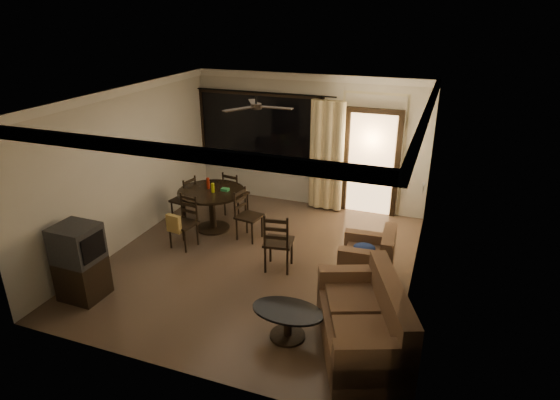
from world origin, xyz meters
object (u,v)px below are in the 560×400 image
at_px(sofa, 366,325).
at_px(dining_chair_west, 185,208).
at_px(tv_cabinet, 80,262).
at_px(coffee_table, 288,319).
at_px(dining_chair_east, 249,225).
at_px(dining_chair_north, 236,202).
at_px(dining_chair_south, 183,231).
at_px(dining_table, 212,199).
at_px(armchair, 370,259).
at_px(side_chair, 278,252).

bearing_deg(sofa, dining_chair_west, 126.55).
bearing_deg(dining_chair_west, tv_cabinet, 9.23).
bearing_deg(coffee_table, tv_cabinet, -177.04).
height_order(sofa, coffee_table, sofa).
bearing_deg(dining_chair_east, coffee_table, -136.77).
bearing_deg(tv_cabinet, dining_chair_north, 77.65).
bearing_deg(dining_chair_south, dining_chair_north, 90.00).
xyz_separation_m(dining_table, armchair, (3.18, -0.75, -0.29)).
height_order(dining_chair_north, tv_cabinet, tv_cabinet).
bearing_deg(sofa, dining_table, 123.05).
bearing_deg(dining_chair_north, dining_table, 90.10).
bearing_deg(armchair, dining_chair_east, 161.89).
bearing_deg(dining_chair_east, tv_cabinet, 158.63).
bearing_deg(dining_chair_north, sofa, 145.24).
distance_m(dining_chair_east, sofa, 3.49).
height_order(dining_chair_south, armchair, dining_chair_south).
relative_size(dining_table, side_chair, 1.24).
relative_size(dining_chair_north, sofa, 0.49).
bearing_deg(side_chair, dining_chair_south, -12.19).
xyz_separation_m(tv_cabinet, armchair, (3.90, 1.97, -0.24)).
relative_size(sofa, side_chair, 1.90).
bearing_deg(sofa, tv_cabinet, 162.25).
relative_size(dining_chair_west, sofa, 0.49).
xyz_separation_m(tv_cabinet, coffee_table, (3.16, 0.16, -0.30)).
bearing_deg(tv_cabinet, dining_chair_west, 91.02).
height_order(dining_chair_west, dining_chair_east, same).
distance_m(coffee_table, side_chair, 1.74).
relative_size(dining_chair_east, sofa, 0.49).
xyz_separation_m(dining_table, coffee_table, (2.44, -2.56, -0.35)).
relative_size(tv_cabinet, side_chair, 1.13).
distance_m(dining_table, side_chair, 2.01).
height_order(dining_chair_east, coffee_table, dining_chair_east).
relative_size(dining_table, sofa, 0.66).
relative_size(dining_table, tv_cabinet, 1.10).
distance_m(dining_table, dining_chair_west, 0.80).
relative_size(dining_chair_south, dining_chair_north, 1.00).
relative_size(dining_chair_west, dining_chair_south, 1.00).
relative_size(tv_cabinet, sofa, 0.60).
height_order(dining_table, coffee_table, dining_table).
bearing_deg(dining_chair_south, dining_chair_west, 129.33).
bearing_deg(sofa, armchair, 77.16).
relative_size(dining_chair_north, coffee_table, 0.99).
height_order(dining_table, armchair, dining_table).
distance_m(dining_chair_north, coffee_table, 4.06).
distance_m(tv_cabinet, coffee_table, 3.18).
bearing_deg(dining_chair_north, armchair, 162.90).
xyz_separation_m(dining_chair_east, dining_chair_south, (-0.97, -0.71, 0.02)).
distance_m(dining_chair_east, side_chair, 1.23).
xyz_separation_m(dining_chair_west, dining_chair_east, (1.53, -0.27, 0.00)).
xyz_separation_m(tv_cabinet, sofa, (4.16, 0.27, -0.21)).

